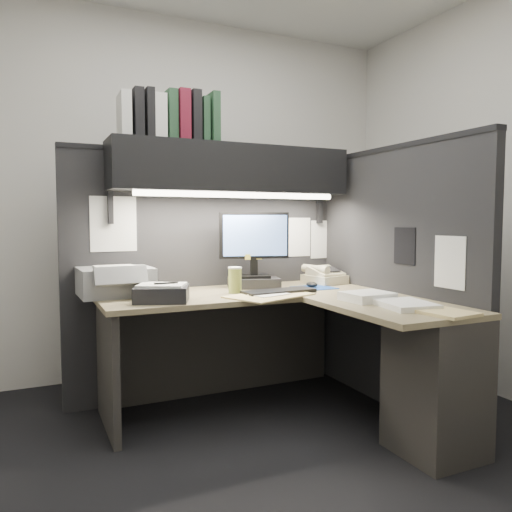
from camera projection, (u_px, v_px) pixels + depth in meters
name	position (u px, v px, depth m)	size (l,w,h in m)	color
floor	(264.00, 446.00, 2.59)	(3.50, 3.50, 0.00)	black
wall_back	(180.00, 197.00, 3.85)	(3.50, 0.04, 2.70)	silver
wall_right	(508.00, 193.00, 3.23)	(0.04, 3.00, 2.70)	silver
partition_back	(209.00, 275.00, 3.39)	(1.90, 0.06, 1.60)	black
partition_right	(393.00, 280.00, 3.11)	(0.06, 1.50, 1.60)	black
desk	(334.00, 353.00, 2.74)	(1.70, 1.53, 0.73)	#857655
overhead_shelf	(231.00, 169.00, 3.22)	(1.55, 0.34, 0.30)	black
task_light_tube	(240.00, 195.00, 3.10)	(0.04, 0.04, 1.32)	white
monitor	(254.00, 258.00, 3.27)	(0.45, 0.28, 0.49)	black
keyboard	(279.00, 292.00, 3.02)	(0.46, 0.15, 0.02)	black
mousepad	(314.00, 288.00, 3.26)	(0.24, 0.22, 0.00)	navy
mouse	(312.00, 284.00, 3.27)	(0.06, 0.09, 0.04)	black
telephone	(325.00, 277.00, 3.50)	(0.24, 0.25, 0.10)	beige
coffee_cup	(235.00, 281.00, 3.03)	(0.08, 0.08, 0.15)	#B3A847
printer	(115.00, 281.00, 2.94)	(0.41, 0.35, 0.16)	gray
notebook_stack	(162.00, 294.00, 2.72)	(0.28, 0.24, 0.08)	black
open_folder	(269.00, 296.00, 2.91)	(0.48, 0.31, 0.01)	#D4BC77
paper_stack_a	(367.00, 297.00, 2.74)	(0.25, 0.21, 0.05)	white
paper_stack_b	(406.00, 305.00, 2.53)	(0.23, 0.29, 0.03)	white
manila_stack	(445.00, 312.00, 2.36)	(0.21, 0.27, 0.02)	#D4BC77
binder_row	(169.00, 118.00, 3.02)	(0.59, 0.25, 0.31)	white
pinned_papers	(285.00, 239.00, 3.20)	(1.76, 1.31, 0.51)	white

